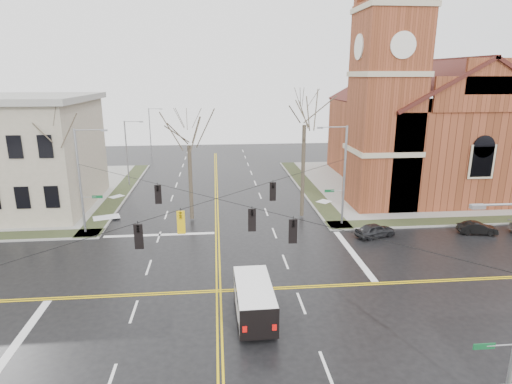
{
  "coord_description": "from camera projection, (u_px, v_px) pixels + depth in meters",
  "views": [
    {
      "loc": [
        0.03,
        -24.94,
        13.45
      ],
      "look_at": [
        3.0,
        6.0,
        4.89
      ],
      "focal_mm": 30.0,
      "sensor_mm": 36.0,
      "label": 1
    }
  ],
  "objects": [
    {
      "name": "tree_nw_far",
      "position": [
        59.0,
        137.0,
        36.96
      ],
      "size": [
        4.0,
        4.0,
        11.37
      ],
      "color": "#3B3225",
      "rests_on": "ground"
    },
    {
      "name": "sidewalks",
      "position": [
        219.0,
        290.0,
        27.49
      ],
      "size": [
        80.0,
        80.0,
        0.17
      ],
      "color": "gray",
      "rests_on": "ground"
    },
    {
      "name": "road_markings",
      "position": [
        219.0,
        291.0,
        27.51
      ],
      "size": [
        100.0,
        100.0,
        0.01
      ],
      "color": "gold",
      "rests_on": "ground"
    },
    {
      "name": "streetlight_north_a",
      "position": [
        128.0,
        151.0,
        52.21
      ],
      "size": [
        2.3,
        0.2,
        8.0
      ],
      "color": "gray",
      "rests_on": "ground"
    },
    {
      "name": "traffic_signals",
      "position": [
        217.0,
        214.0,
        25.42
      ],
      "size": [
        8.21,
        8.26,
        1.3
      ],
      "color": "black",
      "rests_on": "ground"
    },
    {
      "name": "church",
      "position": [
        421.0,
        118.0,
        51.33
      ],
      "size": [
        24.28,
        27.48,
        27.5
      ],
      "color": "brown",
      "rests_on": "ground"
    },
    {
      "name": "cargo_van",
      "position": [
        254.0,
        297.0,
        24.44
      ],
      "size": [
        2.13,
        5.32,
        2.01
      ],
      "rotation": [
        0.0,
        0.0,
        0.02
      ],
      "color": "white",
      "rests_on": "ground"
    },
    {
      "name": "signal_pole_ne",
      "position": [
        343.0,
        173.0,
        38.27
      ],
      "size": [
        2.75,
        0.22,
        9.0
      ],
      "color": "gray",
      "rests_on": "ground"
    },
    {
      "name": "parked_car_a",
      "position": [
        375.0,
        230.0,
        36.53
      ],
      "size": [
        3.76,
        2.35,
        1.2
      ],
      "primitive_type": "imported",
      "rotation": [
        0.0,
        0.0,
        1.86
      ],
      "color": "black",
      "rests_on": "ground"
    },
    {
      "name": "span_wires",
      "position": [
        216.0,
        199.0,
        25.86
      ],
      "size": [
        23.02,
        23.02,
        0.03
      ],
      "color": "black",
      "rests_on": "ground"
    },
    {
      "name": "streetlight_north_b",
      "position": [
        151.0,
        130.0,
        71.41
      ],
      "size": [
        2.3,
        0.2,
        8.0
      ],
      "color": "gray",
      "rests_on": "ground"
    },
    {
      "name": "ground",
      "position": [
        219.0,
        291.0,
        27.51
      ],
      "size": [
        120.0,
        120.0,
        0.0
      ],
      "primitive_type": "plane",
      "color": "black",
      "rests_on": "ground"
    },
    {
      "name": "signal_pole_nw",
      "position": [
        82.0,
        179.0,
        36.19
      ],
      "size": [
        2.75,
        0.22,
        9.0
      ],
      "color": "gray",
      "rests_on": "ground"
    },
    {
      "name": "parked_car_b",
      "position": [
        477.0,
        228.0,
        37.24
      ],
      "size": [
        3.38,
        1.74,
        1.06
      ],
      "primitive_type": "imported",
      "rotation": [
        0.0,
        0.0,
        1.37
      ],
      "color": "black",
      "rests_on": "ground"
    },
    {
      "name": "tree_nw_near",
      "position": [
        189.0,
        141.0,
        38.95
      ],
      "size": [
        4.0,
        4.0,
        10.54
      ],
      "color": "#3B3225",
      "rests_on": "ground"
    },
    {
      "name": "tree_ne",
      "position": [
        305.0,
        119.0,
        39.28
      ],
      "size": [
        4.0,
        4.0,
        13.2
      ],
      "color": "#3B3225",
      "rests_on": "ground"
    }
  ]
}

